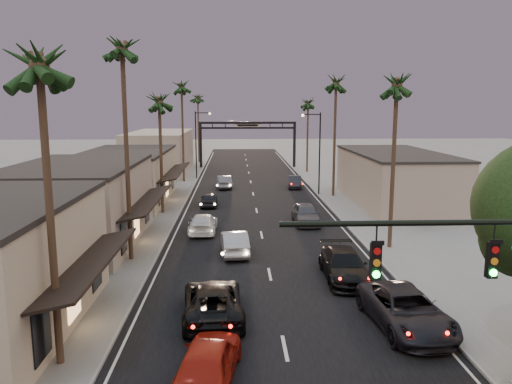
{
  "coord_description": "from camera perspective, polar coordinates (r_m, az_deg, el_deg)",
  "views": [
    {
      "loc": [
        -1.94,
        -8.73,
        9.67
      ],
      "look_at": [
        -0.23,
        32.78,
        2.5
      ],
      "focal_mm": 35.0,
      "sensor_mm": 36.0,
      "label": 1
    }
  ],
  "objects": [
    {
      "name": "storefront_mid",
      "position": [
        37.1,
        -19.67,
        -1.54
      ],
      "size": [
        8.0,
        14.0,
        5.5
      ],
      "primitive_type": "cube",
      "color": "#A09280",
      "rests_on": "ground"
    },
    {
      "name": "oncoming_white",
      "position": [
        38.82,
        -6.06,
        -3.58
      ],
      "size": [
        2.14,
        5.06,
        1.46
      ],
      "primitive_type": "imported",
      "rotation": [
        0.0,
        0.0,
        3.12
      ],
      "color": "silver",
      "rests_on": "ground"
    },
    {
      "name": "sidewalk_left",
      "position": [
        61.95,
        -9.34,
        0.73
      ],
      "size": [
        5.0,
        92.0,
        0.12
      ],
      "primitive_type": "cube",
      "color": "slate",
      "rests_on": "ground"
    },
    {
      "name": "ground",
      "position": [
        49.72,
        -0.08,
        -1.43
      ],
      "size": [
        200.0,
        200.0,
        0.0
      ],
      "primitive_type": "plane",
      "color": "slate",
      "rests_on": "ground"
    },
    {
      "name": "palm_la",
      "position": [
        19.03,
        -23.62,
        14.35
      ],
      "size": [
        3.2,
        3.2,
        13.2
      ],
      "color": "#38281C",
      "rests_on": "ground"
    },
    {
      "name": "curbside_grey",
      "position": [
        41.62,
        5.71,
        -2.5
      ],
      "size": [
        2.1,
        5.02,
        1.7
      ],
      "primitive_type": "imported",
      "rotation": [
        0.0,
        0.0,
        0.02
      ],
      "color": "#444448",
      "rests_on": "ground"
    },
    {
      "name": "palm_rb",
      "position": [
        53.85,
        9.15,
        12.59
      ],
      "size": [
        3.2,
        3.2,
        14.2
      ],
      "color": "#38281C",
      "rests_on": "ground"
    },
    {
      "name": "streetlight_right",
      "position": [
        54.63,
        7.01,
        5.16
      ],
      "size": [
        2.13,
        0.3,
        9.0
      ],
      "color": "black",
      "rests_on": "ground"
    },
    {
      "name": "palm_lc",
      "position": [
        45.23,
        -11.02,
        10.63
      ],
      "size": [
        3.2,
        3.2,
        12.2
      ],
      "color": "#38281C",
      "rests_on": "ground"
    },
    {
      "name": "oncoming_silver",
      "position": [
        33.17,
        -2.46,
        -5.78
      ],
      "size": [
        1.99,
        4.79,
        1.54
      ],
      "primitive_type": "imported",
      "rotation": [
        0.0,
        0.0,
        3.22
      ],
      "color": "#9E9EA3",
      "rests_on": "ground"
    },
    {
      "name": "road",
      "position": [
        54.63,
        -0.29,
        -0.4
      ],
      "size": [
        14.0,
        120.0,
        0.02
      ],
      "primitive_type": "cube",
      "color": "black",
      "rests_on": "ground"
    },
    {
      "name": "oncoming_pickup",
      "position": [
        23.64,
        -4.96,
        -12.27
      ],
      "size": [
        3.04,
        5.94,
        1.61
      ],
      "primitive_type": "imported",
      "rotation": [
        0.0,
        0.0,
        3.21
      ],
      "color": "black",
      "rests_on": "ground"
    },
    {
      "name": "storefront_dist",
      "position": [
        74.86,
        -10.88,
        4.5
      ],
      "size": [
        8.0,
        20.0,
        6.0
      ],
      "primitive_type": "cube",
      "color": "#A09280",
      "rests_on": "ground"
    },
    {
      "name": "palm_lb",
      "position": [
        31.67,
        -15.1,
        16.21
      ],
      "size": [
        3.2,
        3.2,
        15.2
      ],
      "color": "#38281C",
      "rests_on": "ground"
    },
    {
      "name": "storefront_far",
      "position": [
        52.42,
        -14.53,
        1.61
      ],
      "size": [
        8.0,
        16.0,
        5.0
      ],
      "primitive_type": "cube",
      "color": "#B8AD8C",
      "rests_on": "ground"
    },
    {
      "name": "oncoming_red",
      "position": [
        18.65,
        -5.45,
        -18.58
      ],
      "size": [
        2.56,
        5.04,
        1.64
      ],
      "primitive_type": "imported",
      "rotation": [
        0.0,
        0.0,
        3.01
      ],
      "color": "maroon",
      "rests_on": "ground"
    },
    {
      "name": "sidewalk_right",
      "position": [
        62.54,
        8.21,
        0.85
      ],
      "size": [
        5.0,
        92.0,
        0.12
      ],
      "primitive_type": "cube",
      "color": "slate",
      "rests_on": "ground"
    },
    {
      "name": "palm_ra",
      "position": [
        34.44,
        15.84,
        12.38
      ],
      "size": [
        3.2,
        3.2,
        13.2
      ],
      "color": "#38281C",
      "rests_on": "ground"
    },
    {
      "name": "curbside_black",
      "position": [
        28.78,
        10.05,
        -8.26
      ],
      "size": [
        2.38,
        5.71,
        1.65
      ],
      "primitive_type": "imported",
      "rotation": [
        0.0,
        0.0,
        -0.01
      ],
      "color": "black",
      "rests_on": "ground"
    },
    {
      "name": "curbside_near",
      "position": [
        23.42,
        16.75,
        -12.78
      ],
      "size": [
        3.33,
        6.3,
        1.69
      ],
      "primitive_type": "imported",
      "rotation": [
        0.0,
        0.0,
        0.09
      ],
      "color": "black",
      "rests_on": "ground"
    },
    {
      "name": "arch",
      "position": [
        78.86,
        -0.96,
        6.78
      ],
      "size": [
        15.2,
        0.4,
        7.27
      ],
      "color": "black",
      "rests_on": "ground"
    },
    {
      "name": "oncoming_grey_far",
      "position": [
        59.55,
        -3.66,
        1.17
      ],
      "size": [
        2.03,
        4.78,
        1.53
      ],
      "primitive_type": "imported",
      "rotation": [
        0.0,
        0.0,
        3.23
      ],
      "color": "#57565C",
      "rests_on": "ground"
    },
    {
      "name": "curbside_far",
      "position": [
        59.91,
        4.46,
        1.15
      ],
      "size": [
        1.94,
        4.41,
        1.41
      ],
      "primitive_type": "imported",
      "rotation": [
        0.0,
        0.0,
        -0.11
      ],
      "color": "black",
      "rests_on": "ground"
    },
    {
      "name": "palm_far",
      "position": [
        86.98,
        -6.68,
        10.89
      ],
      "size": [
        3.2,
        3.2,
        13.2
      ],
      "color": "#38281C",
      "rests_on": "ground"
    },
    {
      "name": "streetlight_left",
      "position": [
        67.06,
        -6.65,
        6.01
      ],
      "size": [
        2.13,
        0.3,
        9.0
      ],
      "color": "black",
      "rests_on": "ground"
    },
    {
      "name": "palm_ld",
      "position": [
        64.14,
        -8.51,
        12.14
      ],
      "size": [
        3.2,
        3.2,
        14.2
      ],
      "color": "#38281C",
      "rests_on": "ground"
    },
    {
      "name": "palm_rc",
      "position": [
        73.5,
        5.98,
        10.36
      ],
      "size": [
        3.2,
        3.2,
        12.2
      ],
      "color": "#38281C",
      "rests_on": "ground"
    },
    {
      "name": "oncoming_dgrey",
      "position": [
        48.81,
        -5.4,
        -0.88
      ],
      "size": [
        1.6,
        3.94,
        1.34
      ],
      "primitive_type": "imported",
      "rotation": [
        0.0,
        0.0,
        3.15
      ],
      "color": "black",
      "rests_on": "ground"
    },
    {
      "name": "building_right",
      "position": [
        51.77,
        15.6,
        1.47
      ],
      "size": [
        8.0,
        18.0,
        5.0
      ],
      "primitive_type": "cube",
      "color": "#A09280",
      "rests_on": "ground"
    }
  ]
}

